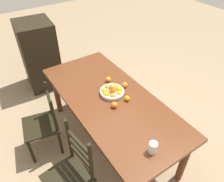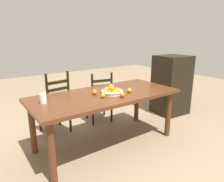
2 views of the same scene
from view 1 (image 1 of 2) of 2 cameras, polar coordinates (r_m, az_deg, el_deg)
The scene contains 11 objects.
ground_plane at distance 3.09m, azimuth -0.40°, elevation -12.58°, with size 12.00×12.00×0.00m, color #826D53.
dining_table at distance 2.59m, azimuth -0.46°, elevation -3.41°, with size 2.04×0.92×0.76m.
chair_near_window at distance 2.29m, azimuth -10.70°, elevation -20.82°, with size 0.46×0.46×1.01m.
chair_by_cabinet at distance 2.81m, azimuth -17.55°, elevation -8.20°, with size 0.48×0.48×0.92m.
cabinet at distance 3.92m, azimuth -18.59°, elevation 8.98°, with size 0.60×0.55×1.16m, color black.
fruit_bowl at distance 2.57m, azimuth 0.01°, elevation -0.00°, with size 0.29×0.29×0.14m.
orange_loose_0 at distance 2.49m, azimuth 4.05°, elevation -1.97°, with size 0.06×0.06×0.06m, color orange.
orange_loose_1 at distance 2.40m, azimuth 0.64°, elevation -3.69°, with size 0.07×0.07×0.07m, color orange.
orange_loose_2 at distance 2.77m, azimuth -0.99°, elevation 3.11°, with size 0.07×0.07×0.07m, color orange.
orange_loose_3 at distance 2.68m, azimuth 3.45°, elevation 1.62°, with size 0.07×0.07×0.07m, color orange.
drinking_glass at distance 2.03m, azimuth 10.76°, elevation -14.47°, with size 0.08×0.08×0.12m, color silver.
Camera 1 is at (-1.60, 1.03, 2.43)m, focal length 34.58 mm.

